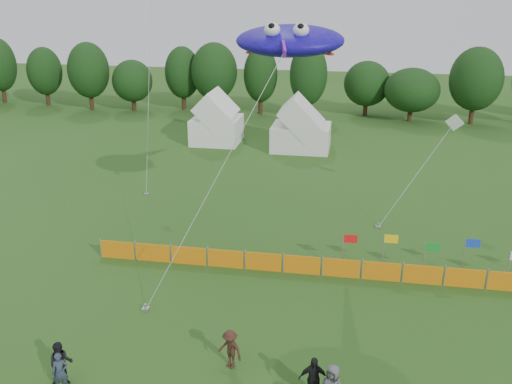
% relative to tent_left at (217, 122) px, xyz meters
% --- Properties ---
extents(ground, '(160.00, 160.00, 0.00)m').
position_rel_tent_left_xyz_m(ground, '(8.39, -32.51, -1.96)').
color(ground, '#234C16').
rests_on(ground, ground).
extents(treeline, '(104.57, 8.78, 8.36)m').
position_rel_tent_left_xyz_m(treeline, '(10.00, 12.42, 2.23)').
color(treeline, '#382314').
rests_on(treeline, ground).
extents(tent_left, '(4.39, 4.39, 3.88)m').
position_rel_tent_left_xyz_m(tent_left, '(0.00, 0.00, 0.00)').
color(tent_left, white).
rests_on(tent_left, ground).
extents(tent_right, '(5.19, 4.15, 3.66)m').
position_rel_tent_left_xyz_m(tent_right, '(7.96, -1.04, -0.11)').
color(tent_right, silver).
rests_on(tent_right, ground).
extents(barrier_fence, '(21.90, 0.06, 1.00)m').
position_rel_tent_left_xyz_m(barrier_fence, '(10.36, -24.19, -1.46)').
color(barrier_fence, orange).
rests_on(barrier_fence, ground).
extents(flag_row, '(10.73, 0.73, 2.27)m').
position_rel_tent_left_xyz_m(flag_row, '(17.52, -23.46, -0.54)').
color(flag_row, gray).
rests_on(flag_row, ground).
extents(spectator_a, '(0.67, 0.57, 1.56)m').
position_rel_tent_left_xyz_m(spectator_a, '(2.58, -34.60, -1.18)').
color(spectator_a, '#2C364A').
rests_on(spectator_a, ground).
extents(spectator_b, '(1.08, 0.99, 1.79)m').
position_rel_tent_left_xyz_m(spectator_b, '(2.47, -34.32, -1.06)').
color(spectator_b, black).
rests_on(spectator_b, ground).
extents(spectator_c, '(1.21, 1.00, 1.63)m').
position_rel_tent_left_xyz_m(spectator_c, '(8.39, -32.24, -1.14)').
color(spectator_c, '#391F17').
rests_on(spectator_c, ground).
extents(spectator_d, '(1.10, 0.60, 1.78)m').
position_rel_tent_left_xyz_m(spectator_d, '(11.69, -33.53, -1.07)').
color(spectator_d, black).
rests_on(spectator_d, ground).
extents(stingray_kite, '(8.73, 12.96, 12.48)m').
position_rel_tent_left_xyz_m(stingray_kite, '(9.38, -22.61, 9.56)').
color(stingray_kite, '#1E0DC0').
rests_on(stingray_kite, ground).
extents(small_kite_white, '(4.97, 3.45, 6.58)m').
position_rel_tent_left_xyz_m(small_kite_white, '(17.40, -15.29, 2.29)').
color(small_kite_white, white).
rests_on(small_kite_white, ground).
extents(small_kite_dark, '(1.37, 6.20, 14.97)m').
position_rel_tent_left_xyz_m(small_kite_dark, '(-2.07, -11.08, 6.46)').
color(small_kite_dark, black).
rests_on(small_kite_dark, ground).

